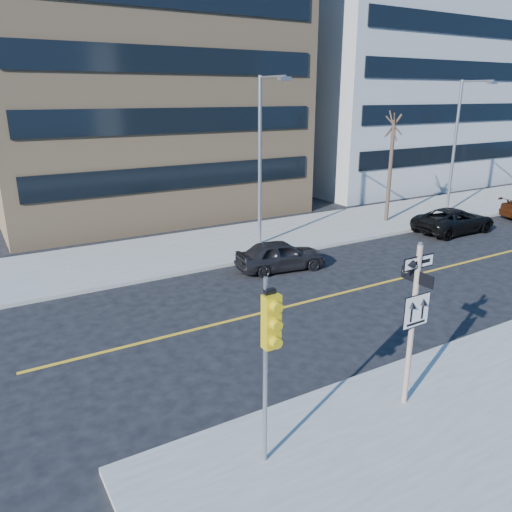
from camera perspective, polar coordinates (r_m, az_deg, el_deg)
ground at (r=14.79m, az=9.33°, el=-11.88°), size 120.00×120.00×0.00m
far_sidewalk at (r=34.97m, az=19.67°, el=4.98°), size 66.00×6.00×0.15m
road_centerline at (r=25.67m, az=24.47°, el=-0.21°), size 40.00×0.14×0.01m
sign_pole at (r=12.11m, az=17.55°, el=-6.60°), size 0.92×0.92×4.06m
traffic_signal at (r=9.35m, az=1.61°, el=-9.20°), size 0.32×0.45×4.00m
parked_car_a at (r=21.64m, az=2.82°, el=0.10°), size 2.15×4.11×1.34m
parked_car_c at (r=29.72m, az=21.70°, el=3.80°), size 2.31×4.93×1.36m
streetlight_a at (r=24.08m, az=0.75°, el=11.89°), size 0.55×2.25×8.00m
streetlight_b at (r=33.53m, az=22.16°, el=12.32°), size 0.55×2.25×8.00m
street_tree_west at (r=30.07m, az=15.46°, el=13.95°), size 1.80×1.80×6.35m
building_brick at (r=36.27m, az=-14.74°, el=20.09°), size 18.00×18.00×18.00m
building_grey_mid at (r=46.78m, az=13.99°, el=17.70°), size 20.00×16.00×15.00m
building_grey_far at (r=64.84m, az=26.11°, el=16.84°), size 18.00×18.00×16.00m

